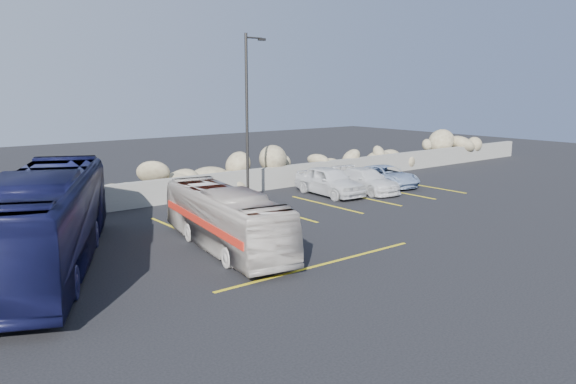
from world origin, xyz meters
TOP-DOWN VIEW (x-y plane):
  - ground at (0.00, 0.00)m, footprint 90.00×90.00m
  - seawall at (0.00, 12.00)m, footprint 60.00×0.40m
  - riprap_pile at (0.00, 13.20)m, footprint 54.00×2.80m
  - parking_lines at (4.64, 5.57)m, footprint 18.16×9.36m
  - lamppost at (2.56, 9.50)m, footprint 1.14×0.18m
  - vintage_bus at (-2.43, 3.66)m, footprint 2.98×7.86m
  - tour_coach at (-7.97, 5.20)m, footprint 7.09×11.08m
  - car_a at (7.06, 8.67)m, footprint 2.06×4.50m
  - car_c at (9.21, 8.10)m, footprint 2.14×4.42m
  - car_d at (11.45, 8.67)m, footprint 2.30×4.34m

SIDE VIEW (x-z plane):
  - ground at x=0.00m, z-range 0.00..0.00m
  - parking_lines at x=4.64m, z-range 0.00..0.01m
  - car_d at x=11.45m, z-range 0.00..1.16m
  - seawall at x=0.00m, z-range 0.00..1.20m
  - car_c at x=9.21m, z-range 0.00..1.24m
  - car_a at x=7.06m, z-range 0.00..1.49m
  - vintage_bus at x=-2.43m, z-range 0.00..2.14m
  - riprap_pile at x=0.00m, z-range 0.00..2.60m
  - tour_coach at x=-7.97m, z-range 0.00..3.08m
  - lamppost at x=2.56m, z-range 0.30..8.30m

